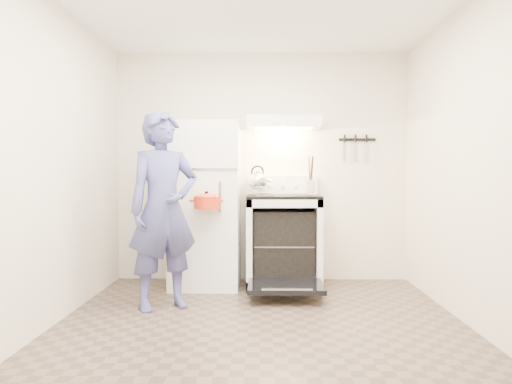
# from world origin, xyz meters

# --- Properties ---
(floor) EXTENTS (3.60, 3.60, 0.00)m
(floor) POSITION_xyz_m (0.00, 0.00, 0.00)
(floor) COLOR brown
(floor) RESTS_ON ground
(back_wall) EXTENTS (3.20, 0.02, 2.50)m
(back_wall) POSITION_xyz_m (0.00, 1.80, 1.25)
(back_wall) COLOR beige
(back_wall) RESTS_ON ground
(refrigerator) EXTENTS (0.70, 0.70, 1.70)m
(refrigerator) POSITION_xyz_m (-0.58, 1.45, 0.85)
(refrigerator) COLOR white
(refrigerator) RESTS_ON floor
(stove_body) EXTENTS (0.76, 0.65, 0.92)m
(stove_body) POSITION_xyz_m (0.23, 1.48, 0.46)
(stove_body) COLOR white
(stove_body) RESTS_ON floor
(cooktop) EXTENTS (0.76, 0.65, 0.03)m
(cooktop) POSITION_xyz_m (0.23, 1.48, 0.94)
(cooktop) COLOR black
(cooktop) RESTS_ON stove_body
(backsplash) EXTENTS (0.76, 0.07, 0.20)m
(backsplash) POSITION_xyz_m (0.23, 1.76, 1.05)
(backsplash) COLOR white
(backsplash) RESTS_ON cooktop
(oven_door) EXTENTS (0.70, 0.54, 0.04)m
(oven_door) POSITION_xyz_m (0.23, 0.88, 0.12)
(oven_door) COLOR black
(oven_door) RESTS_ON floor
(oven_rack) EXTENTS (0.60, 0.52, 0.01)m
(oven_rack) POSITION_xyz_m (0.23, 1.48, 0.44)
(oven_rack) COLOR slate
(oven_rack) RESTS_ON stove_body
(range_hood) EXTENTS (0.76, 0.50, 0.12)m
(range_hood) POSITION_xyz_m (0.23, 1.55, 1.71)
(range_hood) COLOR white
(range_hood) RESTS_ON back_wall
(knife_strip) EXTENTS (0.40, 0.02, 0.03)m
(knife_strip) POSITION_xyz_m (1.05, 1.79, 1.55)
(knife_strip) COLOR black
(knife_strip) RESTS_ON back_wall
(pizza_stone) EXTENTS (0.30, 0.30, 0.02)m
(pizza_stone) POSITION_xyz_m (0.31, 1.43, 0.45)
(pizza_stone) COLOR #94764F
(pizza_stone) RESTS_ON oven_rack
(tea_kettle) EXTENTS (0.25, 0.21, 0.31)m
(tea_kettle) POSITION_xyz_m (-0.04, 1.58, 1.10)
(tea_kettle) COLOR #BBBBC0
(tea_kettle) RESTS_ON cooktop
(utensil_jar) EXTENTS (0.11, 0.11, 0.13)m
(utensil_jar) POSITION_xyz_m (0.49, 1.22, 1.05)
(utensil_jar) COLOR silver
(utensil_jar) RESTS_ON cooktop
(person) EXTENTS (0.75, 0.68, 1.72)m
(person) POSITION_xyz_m (-0.85, 0.58, 0.86)
(person) COLOR navy
(person) RESTS_ON floor
(dutch_oven) EXTENTS (0.31, 0.24, 0.21)m
(dutch_oven) POSITION_xyz_m (-0.52, 0.97, 0.90)
(dutch_oven) COLOR red
(dutch_oven) RESTS_ON person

